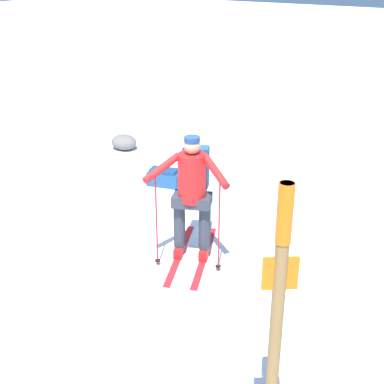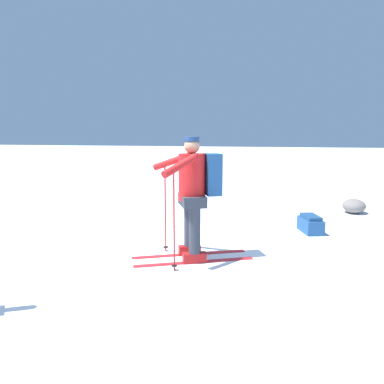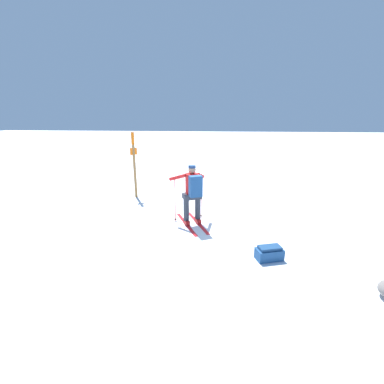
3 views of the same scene
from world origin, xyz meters
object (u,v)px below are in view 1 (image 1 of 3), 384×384
(trail_marker, at_px, (277,312))
(skier, at_px, (193,188))
(dropped_backpack, at_px, (164,177))
(rock_boulder, at_px, (124,142))

(trail_marker, bearing_deg, skier, 135.78)
(skier, distance_m, dropped_backpack, 2.50)
(skier, xyz_separation_m, trail_marker, (2.24, -2.18, 0.41))
(trail_marker, relative_size, rock_boulder, 4.24)
(skier, bearing_deg, dropped_backpack, 137.02)
(trail_marker, distance_m, rock_boulder, 7.62)
(rock_boulder, bearing_deg, dropped_backpack, -29.20)
(skier, relative_size, trail_marker, 0.70)
(dropped_backpack, xyz_separation_m, trail_marker, (3.97, -3.80, 1.21))
(dropped_backpack, bearing_deg, trail_marker, -43.69)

